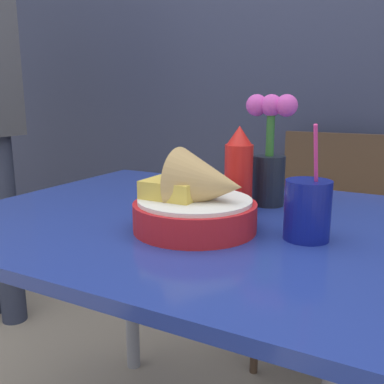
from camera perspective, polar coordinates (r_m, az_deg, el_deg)
wall_window at (r=1.95m, az=15.06°, el=20.60°), size 7.00×0.06×2.60m
dining_table at (r=1.02m, az=-1.35°, el=-9.08°), size 0.96×0.83×0.75m
chair_far_window at (r=1.74m, az=17.49°, el=-4.55°), size 0.40×0.40×0.88m
food_basket at (r=0.85m, az=0.88°, el=-1.32°), size 0.25×0.25×0.17m
ketchup_bottle at (r=1.00m, az=6.24°, el=2.96°), size 0.07×0.07×0.20m
drink_cup at (r=0.82m, az=15.13°, el=-2.56°), size 0.09×0.09×0.22m
flower_vase at (r=1.05m, az=10.29°, el=5.06°), size 0.12×0.08×0.27m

